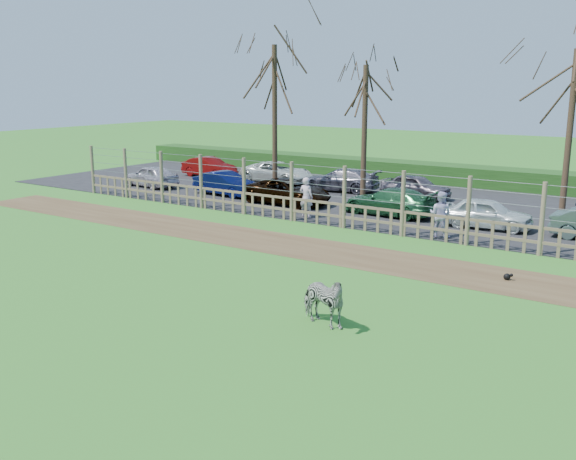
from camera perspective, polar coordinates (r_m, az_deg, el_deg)
The scene contains 21 objects.
ground at distance 19.37m, azimuth -6.61°, elevation -4.18°, with size 120.00×120.00×0.00m, color #529F38.
dirt_strip at distance 22.84m, azimuth 0.71°, elevation -1.43°, with size 34.00×2.80×0.01m, color brown.
asphalt at distance 31.50m, azimuth 10.71°, elevation 2.37°, with size 44.00×13.00×0.04m, color #232326.
hedge at distance 37.88m, azimuth 14.96°, elevation 4.73°, with size 46.00×2.00×1.10m, color #1E4716.
fence at distance 25.59m, azimuth 5.00°, elevation 1.93°, with size 30.16×0.16×2.50m.
tree_left at distance 32.39m, azimuth -1.20°, elevation 12.84°, with size 4.80×4.80×7.88m.
tree_mid at distance 30.93m, azimuth 6.88°, elevation 11.36°, with size 4.80×4.80×6.83m.
tree_right at distance 28.49m, azimuth 24.02°, elevation 10.98°, with size 4.80×4.80×7.35m.
zebra at distance 15.32m, azimuth 3.04°, elevation -6.26°, with size 0.69×1.51×1.28m, color gray.
visitor_a at distance 27.45m, azimuth 1.63°, elevation 2.93°, with size 0.63×0.41×1.72m, color silver.
visitor_b at distance 24.51m, azimuth 13.39°, elevation 1.36°, with size 0.84×0.65×1.72m, color silver.
crow at distance 19.99m, azimuth 18.93°, elevation -3.94°, with size 0.27×0.20×0.22m.
car_0 at distance 36.43m, azimuth -12.09°, elevation 4.71°, with size 1.42×3.52×1.20m, color #C0B5BE.
car_1 at distance 33.07m, azimuth -5.57°, elevation 4.13°, with size 1.27×3.64×1.20m, color #091145.
car_2 at distance 30.50m, azimuth -0.02°, elevation 3.44°, with size 1.99×4.32×1.20m, color black.
car_3 at distance 28.25m, azimuth 9.04°, elevation 2.52°, with size 1.68×4.13×1.20m, color #235831.
car_4 at distance 26.56m, azimuth 17.25°, elevation 1.43°, with size 1.42×3.52×1.20m, color silver.
car_7 at distance 39.74m, azimuth -7.01°, elevation 5.57°, with size 1.27×3.64×1.20m, color maroon.
car_8 at distance 37.16m, azimuth -0.93°, elevation 5.16°, with size 1.99×4.32×1.20m, color silver.
car_9 at distance 34.32m, azimuth 4.70°, elevation 4.47°, with size 1.68×4.13×1.20m, color slate.
car_10 at distance 32.63m, azimuth 11.29°, elevation 3.82°, with size 1.42×3.52×1.20m, color #655A65.
Camera 1 is at (12.08, -14.03, 5.67)m, focal length 40.00 mm.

